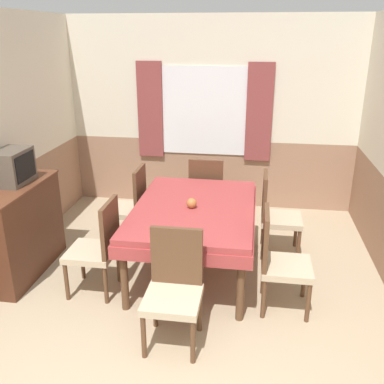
# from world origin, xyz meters

# --- Properties ---
(wall_back) EXTENTS (4.33, 0.10, 2.60)m
(wall_back) POSITION_xyz_m (-0.01, 4.06, 1.30)
(wall_back) COLOR silver
(wall_back) RESTS_ON ground_plane
(dining_table) EXTENTS (1.22, 1.73, 0.73)m
(dining_table) POSITION_xyz_m (0.04, 2.15, 0.63)
(dining_table) COLOR #9E3838
(dining_table) RESTS_ON ground_plane
(chair_left_near) EXTENTS (0.44, 0.44, 0.94)m
(chair_left_near) POSITION_xyz_m (-0.79, 1.63, 0.49)
(chair_left_near) COLOR brown
(chair_left_near) RESTS_ON ground_plane
(chair_left_far) EXTENTS (0.44, 0.44, 0.94)m
(chair_left_far) POSITION_xyz_m (-0.79, 2.68, 0.49)
(chair_left_far) COLOR brown
(chair_left_far) RESTS_ON ground_plane
(chair_head_near) EXTENTS (0.44, 0.44, 0.94)m
(chair_head_near) POSITION_xyz_m (0.04, 1.07, 0.49)
(chair_head_near) COLOR brown
(chair_head_near) RESTS_ON ground_plane
(chair_head_window) EXTENTS (0.44, 0.44, 0.94)m
(chair_head_window) POSITION_xyz_m (0.04, 3.24, 0.49)
(chair_head_window) COLOR brown
(chair_head_window) RESTS_ON ground_plane
(chair_right_far) EXTENTS (0.44, 0.44, 0.94)m
(chair_right_far) POSITION_xyz_m (0.88, 2.68, 0.49)
(chair_right_far) COLOR brown
(chair_right_far) RESTS_ON ground_plane
(chair_right_near) EXTENTS (0.44, 0.44, 0.94)m
(chair_right_near) POSITION_xyz_m (0.88, 1.63, 0.49)
(chair_right_near) COLOR brown
(chair_right_near) RESTS_ON ground_plane
(sideboard) EXTENTS (0.46, 1.12, 0.95)m
(sideboard) POSITION_xyz_m (-1.73, 1.86, 0.49)
(sideboard) COLOR #4C2819
(sideboard) RESTS_ON ground_plane
(tv) EXTENTS (0.29, 0.42, 0.34)m
(tv) POSITION_xyz_m (-1.74, 1.95, 1.12)
(tv) COLOR #51473D
(tv) RESTS_ON sideboard
(vase) EXTENTS (0.10, 0.10, 0.10)m
(vase) POSITION_xyz_m (0.03, 2.10, 0.78)
(vase) COLOR #B26B38
(vase) RESTS_ON dining_table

